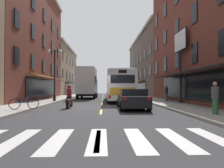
% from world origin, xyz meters
% --- Properties ---
extents(ground_plane, '(34.80, 80.00, 0.10)m').
position_xyz_m(ground_plane, '(0.00, 0.00, -0.05)').
color(ground_plane, '#333335').
extents(lane_centre_dashes, '(0.14, 73.90, 0.01)m').
position_xyz_m(lane_centre_dashes, '(0.00, -0.25, 0.00)').
color(lane_centre_dashes, '#DBCC4C').
rests_on(lane_centre_dashes, ground).
extents(crosswalk_near, '(7.10, 2.80, 0.01)m').
position_xyz_m(crosswalk_near, '(0.00, -10.00, 0.00)').
color(crosswalk_near, silver).
rests_on(crosswalk_near, ground).
extents(sidewalk_left, '(3.00, 80.00, 0.14)m').
position_xyz_m(sidewalk_left, '(-5.90, 0.00, 0.07)').
color(sidewalk_left, '#A39E93').
rests_on(sidewalk_left, ground).
extents(sidewalk_right, '(3.00, 80.00, 0.14)m').
position_xyz_m(sidewalk_right, '(5.90, 0.00, 0.07)').
color(sidewalk_right, '#A39E93').
rests_on(sidewalk_right, ground).
extents(billboard_sign, '(0.40, 2.68, 6.45)m').
position_xyz_m(billboard_sign, '(7.05, 2.15, 5.00)').
color(billboard_sign, black).
rests_on(billboard_sign, sidewalk_right).
extents(transit_bus, '(2.78, 12.48, 3.19)m').
position_xyz_m(transit_bus, '(1.84, 7.53, 1.68)').
color(transit_bus, silver).
rests_on(transit_bus, ground).
extents(box_truck, '(2.63, 7.10, 4.13)m').
position_xyz_m(box_truck, '(-2.11, 12.34, 2.07)').
color(box_truck, black).
rests_on(box_truck, ground).
extents(sedan_near, '(1.95, 4.32, 1.37)m').
position_xyz_m(sedan_near, '(2.11, -2.00, 0.70)').
color(sedan_near, black).
rests_on(sedan_near, ground).
extents(sedan_mid, '(2.04, 4.49, 1.33)m').
position_xyz_m(sedan_mid, '(-2.32, 24.00, 0.69)').
color(sedan_mid, navy).
rests_on(sedan_mid, ground).
extents(motorcycle_rider, '(0.62, 2.07, 1.66)m').
position_xyz_m(motorcycle_rider, '(-2.31, -1.07, 0.71)').
color(motorcycle_rider, black).
rests_on(motorcycle_rider, ground).
extents(bicycle_near, '(1.69, 0.52, 0.91)m').
position_xyz_m(bicycle_near, '(-4.65, -3.24, 0.50)').
color(bicycle_near, black).
rests_on(bicycle_near, sidewalk_left).
extents(pedestrian_mid, '(0.36, 0.36, 1.58)m').
position_xyz_m(pedestrian_mid, '(6.29, 3.88, 0.95)').
color(pedestrian_mid, '#4C4C51').
rests_on(pedestrian_mid, sidewalk_right).
extents(pedestrian_far, '(0.36, 0.36, 1.59)m').
position_xyz_m(pedestrian_far, '(5.65, -5.90, 0.95)').
color(pedestrian_far, '#33663F').
rests_on(pedestrian_far, sidewalk_right).
extents(street_lamp_twin, '(1.42, 0.32, 5.19)m').
position_xyz_m(street_lamp_twin, '(-4.80, 4.86, 3.02)').
color(street_lamp_twin, black).
rests_on(street_lamp_twin, sidewalk_left).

